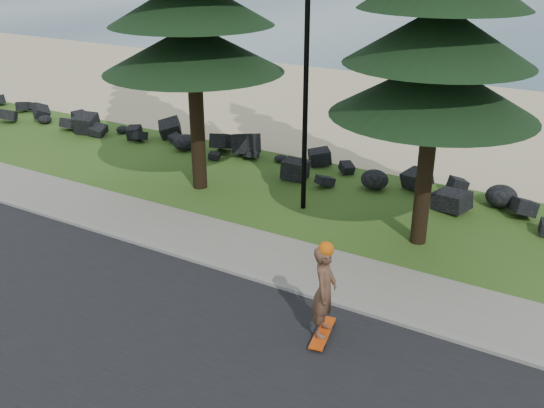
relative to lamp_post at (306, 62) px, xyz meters
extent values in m
plane|color=#38591C|center=(0.00, -3.20, -4.13)|extent=(160.00, 160.00, 0.00)
cube|color=black|center=(0.00, -7.70, -4.12)|extent=(160.00, 7.00, 0.02)
cube|color=gray|center=(0.00, -4.10, -4.08)|extent=(160.00, 0.20, 0.10)
cube|color=gray|center=(0.00, -3.00, -4.09)|extent=(160.00, 2.00, 0.08)
cube|color=#D3B38D|center=(0.00, 11.30, -4.13)|extent=(160.00, 15.00, 0.01)
cylinder|color=black|center=(0.00, 0.00, -0.13)|extent=(0.14, 0.14, 8.00)
cube|color=#D4440C|center=(3.19, -5.28, -4.03)|extent=(0.48, 1.13, 0.04)
imported|color=brown|center=(3.19, -5.28, -3.09)|extent=(0.56, 0.74, 1.84)
sphere|color=#D75A0B|center=(3.19, -5.28, -2.21)|extent=(0.29, 0.29, 0.29)
camera|label=1|loc=(7.24, -14.13, 2.93)|focal=40.00mm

